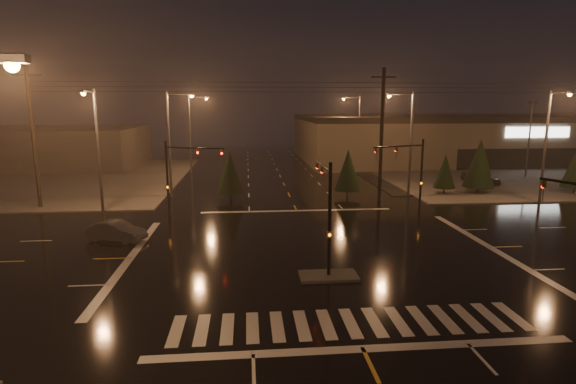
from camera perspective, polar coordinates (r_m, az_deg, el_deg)
name	(u,v)px	position (r m, az deg, el deg)	size (l,w,h in m)	color
ground	(317,252)	(27.45, 3.66, -7.67)	(140.00, 140.00, 0.00)	black
sidewalk_ne	(507,172)	(65.87, 26.03, 2.25)	(36.00, 36.00, 0.12)	#484540
sidewalk_nw	(31,179)	(62.04, -29.85, 1.43)	(36.00, 36.00, 0.12)	#484540
median_island	(329,276)	(23.72, 5.17, -10.56)	(3.00, 1.60, 0.15)	#484540
crosswalk	(350,323)	(19.28, 7.93, -16.14)	(15.00, 2.60, 0.01)	beige
stop_bar_near	(363,349)	(17.58, 9.48, -19.05)	(16.00, 0.50, 0.01)	beige
stop_bar_far	(297,211)	(37.94, 1.12, -2.38)	(16.00, 0.50, 0.01)	beige
parking_lot	(553,174)	(66.98, 30.57, 1.95)	(50.00, 24.00, 0.08)	black
retail_building	(483,135)	(81.79, 23.51, 6.60)	(60.20, 28.30, 7.20)	#746C53
commercial_block	(32,147)	(74.65, -29.77, 4.94)	(30.00, 18.00, 5.60)	#3B3634
signal_mast_median	(327,203)	(23.53, 4.92, -1.36)	(0.25, 4.59, 6.00)	black
signal_mast_ne	(412,166)	(38.64, 15.45, 3.17)	(4.84, 1.86, 6.00)	black
signal_mast_nw	(179,169)	(36.57, -13.69, 2.84)	(4.84, 1.86, 6.00)	black
streetlight_1	(172,137)	(44.36, -14.51, 6.79)	(2.77, 0.32, 10.00)	#38383A
streetlight_2	(192,128)	(60.19, -12.09, 7.90)	(2.77, 0.32, 10.00)	#38383A
streetlight_3	(408,137)	(44.50, 14.98, 6.78)	(2.77, 0.32, 10.00)	#38383A
streetlight_4	(357,127)	(63.62, 8.77, 8.16)	(2.77, 0.32, 10.00)	#38383A
streetlight_5	(96,143)	(38.87, -23.16, 5.72)	(0.32, 2.77, 10.00)	#38383A
streetlight_6	(548,140)	(45.27, 30.16, 5.74)	(0.32, 2.77, 10.00)	#38383A
utility_pole_0	(33,137)	(43.63, -29.62, 6.08)	(2.20, 0.32, 12.00)	black
utility_pole_1	(382,135)	(41.58, 11.79, 7.10)	(2.20, 0.32, 12.00)	black
conifer_0	(445,171)	(46.97, 19.31, 2.49)	(2.11, 2.11, 4.00)	black
conifer_1	(480,163)	(48.81, 23.16, 3.41)	(3.07, 3.07, 5.49)	black
conifer_3	(230,172)	(41.92, -7.38, 2.52)	(2.53, 2.53, 4.65)	black
conifer_4	(348,170)	(43.39, 7.62, 2.79)	(2.53, 2.53, 4.65)	black
car_parked	(480,177)	(54.99, 23.25, 1.74)	(1.91, 4.74, 1.61)	black
car_crossing	(117,231)	(31.61, -20.95, -4.66)	(1.36, 3.91, 1.29)	#505257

